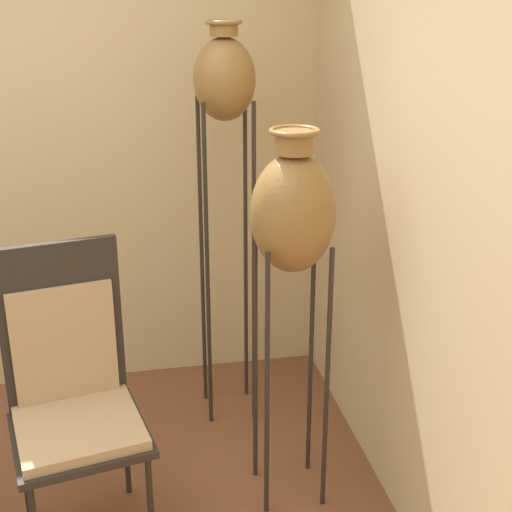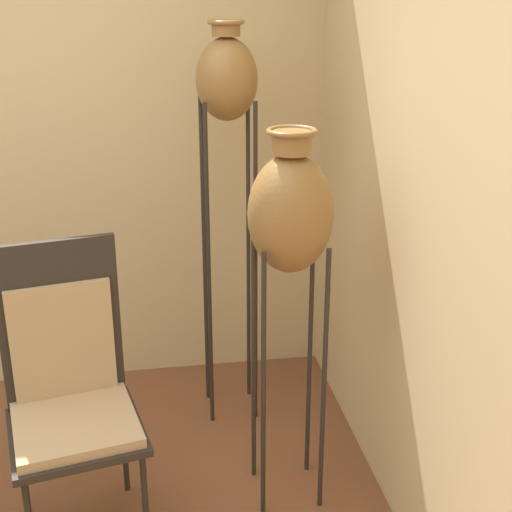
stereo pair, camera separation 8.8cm
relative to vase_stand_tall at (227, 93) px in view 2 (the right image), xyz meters
The scene contains 4 objects.
wall_right 1.41m from the vase_stand_tall, 64.33° to the right, with size 0.06×7.42×2.70m.
vase_stand_tall is the anchor object (origin of this frame).
vase_stand_medium 0.81m from the vase_stand_tall, 77.81° to the right, with size 0.33×0.33×1.59m.
chair 1.43m from the vase_stand_tall, 134.56° to the right, with size 0.58×0.57×1.18m.
Camera 2 is at (0.75, -1.99, 2.06)m, focal length 50.00 mm.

